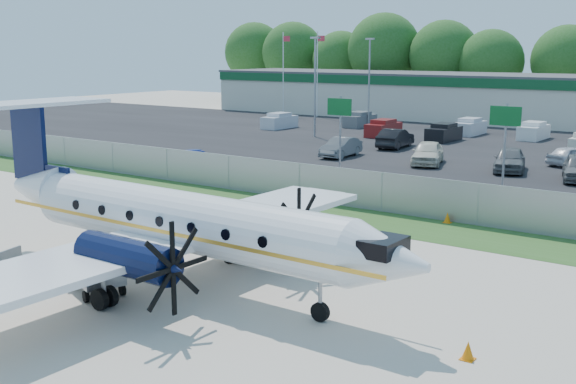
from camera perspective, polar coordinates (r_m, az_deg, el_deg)
The scene contains 24 objects.
ground at distance 25.47m, azimuth -7.98°, elevation -7.23°, with size 170.00×170.00×0.00m, color beige.
grass_verge at distance 34.77m, azimuth 5.79°, elevation -2.14°, with size 170.00×4.00×0.02m, color #2D561E.
access_road at distance 40.86m, azimuth 10.71°, elevation -0.26°, with size 170.00×8.00×0.02m, color black.
parking_lot at distance 60.31m, azimuth 19.26°, elevation 2.99°, with size 170.00×32.00×0.02m, color black.
perimeter_fence at distance 36.27m, azimuth 7.40°, elevation -0.01°, with size 120.00×0.06×1.99m.
building_west at distance 89.39m, azimuth 8.59°, elevation 7.68°, with size 46.40×12.40×5.24m.
sign_left at distance 47.51m, azimuth 4.11°, elevation 5.90°, with size 1.80×0.26×5.00m.
sign_mid at distance 42.80m, azimuth 16.78°, elevation 4.86°, with size 1.80×0.26×5.00m.
flagpole_west at distance 89.57m, azimuth -0.34°, elevation 9.74°, with size 1.06×0.12×10.00m.
flagpole_east at distance 86.72m, azimuth 2.37°, elevation 9.68°, with size 1.06×0.12×10.00m.
light_pole_nw at distance 66.54m, azimuth 2.15°, elevation 8.85°, with size 0.90×0.35×9.09m.
light_pole_sw at distance 75.07m, azimuth 6.44°, elevation 9.06°, with size 0.90×0.35×9.09m.
aircraft at distance 24.97m, azimuth -8.89°, elevation -2.15°, with size 19.05×18.83×5.95m.
pushback_tug at distance 31.08m, azimuth -10.86°, elevation -2.73°, with size 2.79×2.42×1.31m.
baggage_cart_far at distance 25.11m, azimuth -14.94°, elevation -6.49°, with size 2.56×2.04×1.17m.
cone_nose at distance 19.95m, azimuth 14.03°, elevation -12.09°, with size 0.36×0.36×0.51m.
cone_starboard_wing at distance 34.60m, azimuth 12.48°, elevation -2.01°, with size 0.36×0.36×0.52m.
road_car_west at distance 48.42m, azimuth -7.43°, elevation 1.62°, with size 1.46×4.20×1.38m, color navy.
parked_car_a at distance 54.64m, azimuth 4.19°, elevation 2.78°, with size 1.55×4.43×1.46m, color #595B5E.
parked_car_b at distance 51.91m, azimuth 10.95°, elevation 2.16°, with size 1.95×4.86×1.65m, color beige.
parked_car_c at distance 50.20m, azimuth 17.06°, elevation 1.56°, with size 1.93×4.79×1.63m, color #595B5E.
parked_car_f at distance 60.09m, azimuth 8.45°, elevation 3.46°, with size 1.69×4.83×1.59m, color black.
parked_car_g at distance 54.27m, azimuth 21.38°, elevation 1.97°, with size 1.62×4.04×1.38m, color silver.
far_parking_rows at distance 65.08m, azimuth 20.53°, elevation 3.46°, with size 56.00×10.00×1.60m, color gray, non-canonical shape.
Camera 1 is at (16.82, -17.36, 8.03)m, focal length 45.00 mm.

